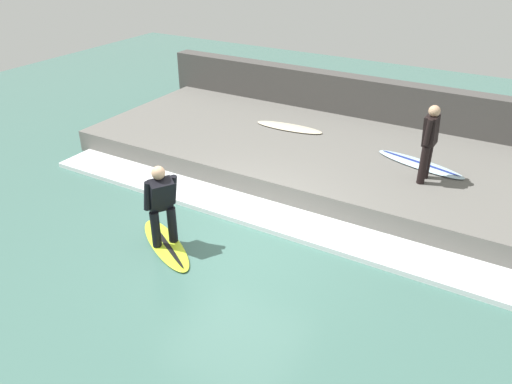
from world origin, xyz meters
name	(u,v)px	position (x,y,z in m)	size (l,w,h in m)	color
ground_plane	(237,241)	(0.00, 0.00, 0.00)	(28.00, 28.00, 0.00)	#426B60
concrete_ledge	(320,156)	(3.67, 0.00, 0.26)	(4.40, 11.14, 0.52)	#66635E
back_wall	(358,106)	(6.12, 0.00, 0.77)	(0.50, 11.70, 1.54)	#474442
wave_foam_crest	(264,215)	(0.99, 0.00, 0.05)	(0.95, 10.58, 0.10)	white
surfboard_riding	(166,244)	(-0.76, 1.03, 0.03)	(1.37, 1.84, 0.07)	#BFE02D
surfer_riding	(161,202)	(-0.76, 1.03, 0.90)	(0.55, 0.56, 1.52)	black
surfer_waiting_near	(429,140)	(3.10, -2.48, 1.40)	(0.54, 0.26, 1.57)	black
surfboard_waiting_near	(420,164)	(3.77, -2.26, 0.55)	(0.97, 2.05, 0.07)	silver
surfboard_spare	(289,127)	(4.28, 1.13, 0.55)	(0.58, 1.79, 0.06)	beige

